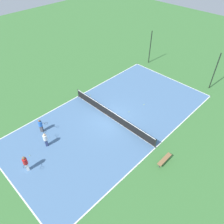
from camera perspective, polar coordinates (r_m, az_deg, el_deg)
The scene contains 13 objects.
ground_plane at distance 22.21m, azimuth 0.00°, elevation -1.75°, with size 80.00×80.00×0.00m, color #3D7538.
court_surface at distance 22.20m, azimuth 0.00°, elevation -1.73°, with size 10.95×21.35×0.02m.
tennis_net at distance 21.85m, azimuth 0.00°, elevation -0.73°, with size 10.75×0.10×1.00m.
bench at distance 18.81m, azimuth 13.55°, elevation -11.97°, with size 0.36×1.64×0.45m.
player_coach_red at distance 18.68m, azimuth -21.66°, elevation -12.21°, with size 0.99×0.68×1.63m.
player_near_white at distance 19.99m, azimuth -17.00°, elevation -6.73°, with size 0.97×0.77×1.47m.
player_near_blue at distance 21.38m, azimuth -18.16°, elevation -3.25°, with size 0.94×0.84×1.47m.
tennis_ball_left_sideline at distance 22.99m, azimuth 4.48°, elevation 0.05°, with size 0.07×0.07×0.07m, color #CCE033.
tennis_ball_midcourt at distance 25.31m, azimuth -5.64°, elevation 4.37°, with size 0.07×0.07×0.07m, color #CCE033.
tennis_ball_right_alley at distance 20.24m, azimuth -20.72°, elevation -10.59°, with size 0.07×0.07×0.07m, color #CCE033.
tennis_ball_near_net at distance 24.12m, azimuth 8.36°, elevation 1.96°, with size 0.07×0.07×0.07m, color #CCE033.
fence_post_back_left at distance 31.37m, azimuth 9.95°, elevation 16.27°, with size 0.12×0.12×4.53m.
fence_post_back_right at distance 27.85m, azimuth 25.25°, elevation 9.53°, with size 0.12×0.12×4.53m.
Camera 1 is at (11.41, -11.67, 15.06)m, focal length 35.00 mm.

